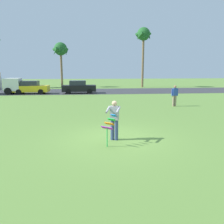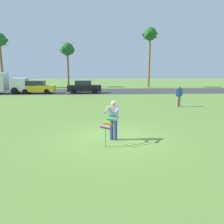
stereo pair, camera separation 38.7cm
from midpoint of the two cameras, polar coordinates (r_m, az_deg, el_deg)
name	(u,v)px [view 2 (the right image)]	position (r m, az deg, el deg)	size (l,w,h in m)	color
ground_plane	(114,138)	(10.07, 1.67, -6.76)	(120.00, 120.00, 0.00)	olive
road_strip	(103,91)	(31.13, -2.03, 5.34)	(120.00, 8.00, 0.01)	#38383D
person_kite_flyer	(113,119)	(9.62, 1.51, -1.74)	(0.69, 0.76, 1.73)	#384772
kite_held	(108,125)	(8.92, 0.13, -3.35)	(0.68, 0.72, 1.25)	blue
parked_car_yellow	(37,87)	(29.58, -18.16, 6.00)	(4.26, 1.95, 1.60)	yellow
parked_car_black	(84,87)	(28.69, -6.71, 6.33)	(4.22, 1.88, 1.60)	black
palm_tree_right_near	(67,51)	(38.69, -11.04, 15.08)	(2.58, 2.71, 7.29)	brown
palm_tree_centre_far	(150,37)	(38.41, 9.96, 18.39)	(2.58, 2.71, 9.63)	brown
person_walker_near	(179,95)	(19.08, 17.26, 4.07)	(0.57, 0.25, 1.73)	gray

